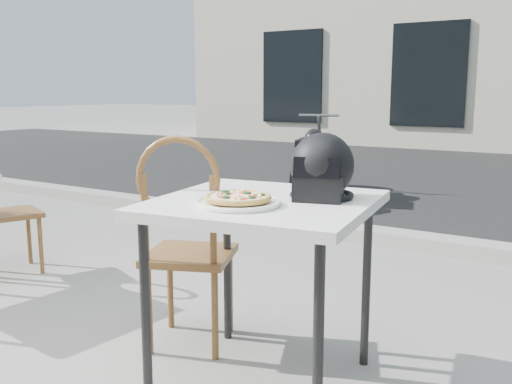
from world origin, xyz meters
The scene contains 8 objects.
street_asphalt centered at (0.00, 7.00, 0.00)m, with size 30.00×8.00×0.00m, color black.
curb centered at (0.00, 3.00, 0.06)m, with size 30.00×0.25×0.12m, color #98958F.
cafe_table_main centered at (0.57, 0.50, 0.74)m, with size 0.97×0.97×0.82m.
plate centered at (0.55, 0.34, 0.83)m, with size 0.38×0.38×0.02m.
pizza centered at (0.55, 0.34, 0.85)m, with size 0.31×0.31×0.03m.
helmet centered at (0.76, 0.64, 0.94)m, with size 0.33×0.34×0.27m.
cafe_chair_main centered at (0.07, 0.59, 0.59)m, with size 0.53×0.53×1.06m.
motorcycle centered at (-1.27, 4.62, 0.43)m, with size 0.72×1.91×0.97m.
Camera 1 is at (1.76, -1.47, 1.26)m, focal length 40.00 mm.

